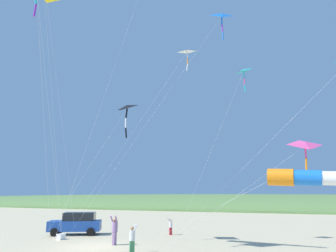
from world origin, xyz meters
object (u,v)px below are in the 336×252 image
(parked_car, at_px, (76,223))
(kite_delta_purple_drifting, at_px, (222,16))
(cooler_box, at_px, (61,237))
(kite_delta_blue_topmost, at_px, (305,145))
(kite_delta_small_distant, at_px, (186,53))
(person_adult_flyer, at_px, (115,228))
(person_child_grey_jacket, at_px, (132,237))
(person_child_green_jacket, at_px, (171,225))
(kite_delta_rainbow_low_near, at_px, (127,108))
(kite_windsock_orange_high_right, at_px, (327,178))
(kite_delta_striped_overhead, at_px, (243,72))

(parked_car, relative_size, kite_delta_purple_drifting, 0.22)
(cooler_box, height_order, kite_delta_blue_topmost, kite_delta_blue_topmost)
(kite_delta_purple_drifting, bearing_deg, kite_delta_small_distant, -17.65)
(person_adult_flyer, height_order, kite_delta_blue_topmost, kite_delta_blue_topmost)
(person_adult_flyer, bearing_deg, kite_delta_small_distant, 112.68)
(person_child_grey_jacket, relative_size, kite_delta_small_distant, 0.12)
(kite_delta_small_distant, bearing_deg, person_child_green_jacket, -146.07)
(person_child_grey_jacket, xyz_separation_m, kite_delta_small_distant, (-4.29, 2.16, 13.36))
(person_child_green_jacket, xyz_separation_m, kite_delta_rainbow_low_near, (5.47, -1.58, 9.17))
(parked_car, height_order, person_child_green_jacket, parked_car)
(parked_car, distance_m, kite_delta_blue_topmost, 19.39)
(kite_delta_rainbow_low_near, bearing_deg, kite_delta_blue_topmost, 93.22)
(kite_delta_blue_topmost, relative_size, kite_delta_purple_drifting, 0.48)
(person_adult_flyer, bearing_deg, kite_windsock_orange_high_right, 65.26)
(kite_delta_striped_overhead, xyz_separation_m, kite_delta_blue_topmost, (1.18, 3.72, -5.92))
(kite_delta_rainbow_low_near, relative_size, kite_delta_small_distant, 0.72)
(kite_delta_blue_topmost, bearing_deg, kite_delta_rainbow_low_near, -86.78)
(parked_car, distance_m, kite_delta_purple_drifting, 23.54)
(person_adult_flyer, xyz_separation_m, kite_delta_striped_overhead, (-2.76, 8.91, 11.28))
(kite_delta_striped_overhead, relative_size, kite_delta_blue_topmost, 1.26)
(parked_car, xyz_separation_m, kite_windsock_orange_high_right, (9.54, 18.73, 3.09))
(person_child_grey_jacket, bearing_deg, kite_delta_blue_topmost, 111.17)
(person_adult_flyer, bearing_deg, parked_car, -121.59)
(person_adult_flyer, bearing_deg, person_child_grey_jacket, 47.69)
(kite_delta_rainbow_low_near, distance_m, kite_delta_purple_drifting, 14.16)
(kite_delta_rainbow_low_near, bearing_deg, cooler_box, -89.80)
(person_child_green_jacket, bearing_deg, kite_delta_purple_drifting, 107.49)
(person_adult_flyer, relative_size, kite_delta_rainbow_low_near, 0.19)
(person_adult_flyer, relative_size, kite_delta_striped_overhead, 0.16)
(kite_delta_striped_overhead, bearing_deg, kite_delta_small_distant, -79.34)
(person_child_green_jacket, bearing_deg, kite_windsock_orange_high_right, 42.14)
(kite_windsock_orange_high_right, height_order, kite_delta_blue_topmost, kite_delta_blue_topmost)
(person_adult_flyer, xyz_separation_m, person_child_green_jacket, (-6.34, 1.77, -0.31))
(kite_windsock_orange_high_right, xyz_separation_m, kite_delta_blue_topmost, (-7.52, -0.25, 2.41))
(person_child_green_jacket, height_order, person_child_grey_jacket, person_child_grey_jacket)
(kite_delta_small_distant, distance_m, kite_windsock_orange_high_right, 15.30)
(kite_delta_striped_overhead, bearing_deg, kite_windsock_orange_high_right, 24.53)
(person_child_green_jacket, relative_size, kite_delta_small_distant, 0.10)
(person_adult_flyer, bearing_deg, kite_delta_striped_overhead, 107.21)
(kite_windsock_orange_high_right, bearing_deg, kite_delta_blue_topmost, -178.07)
(person_child_green_jacket, bearing_deg, kite_delta_rainbow_low_near, -16.11)
(person_child_grey_jacket, xyz_separation_m, kite_delta_striped_overhead, (-5.09, 6.36, 11.45))
(parked_car, height_order, person_adult_flyer, person_adult_flyer)
(kite_delta_small_distant, bearing_deg, person_adult_flyer, -67.32)
(person_child_green_jacket, xyz_separation_m, kite_delta_striped_overhead, (3.58, 7.14, 11.59))
(parked_car, distance_m, person_child_green_jacket, 8.10)
(kite_delta_blue_topmost, bearing_deg, kite_windsock_orange_high_right, 1.93)
(kite_delta_rainbow_low_near, xyz_separation_m, kite_delta_striped_overhead, (-1.88, 8.72, 2.42))
(kite_delta_striped_overhead, bearing_deg, kite_delta_purple_drifting, -155.49)
(kite_windsock_orange_high_right, bearing_deg, parked_car, -116.98)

